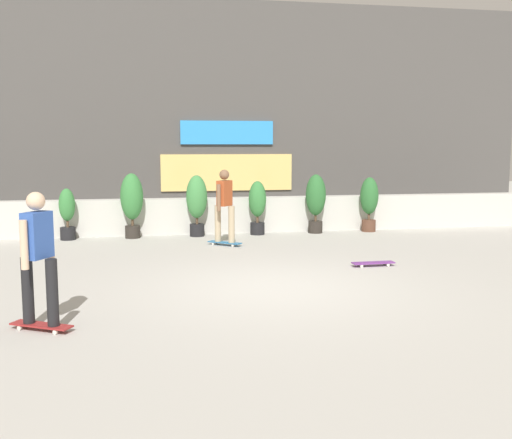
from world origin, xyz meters
name	(u,v)px	position (x,y,z in m)	size (l,w,h in m)	color
ground_plane	(273,287)	(0.00, 0.00, 0.00)	(48.00, 48.00, 0.00)	#B2AFA8
planter_wall	(224,215)	(0.00, 6.00, 0.45)	(18.00, 0.40, 0.90)	beige
building_backdrop	(207,112)	(0.00, 10.00, 3.25)	(20.00, 2.08, 6.50)	#4C4947
potted_plant_0	(67,212)	(-3.79, 5.55, 0.65)	(0.38, 0.38, 1.22)	black
potted_plant_1	(132,200)	(-2.28, 5.55, 0.92)	(0.54, 0.54, 1.56)	#2D2823
potted_plant_2	(197,201)	(-0.73, 5.55, 0.87)	(0.51, 0.51, 1.50)	black
potted_plant_3	(257,204)	(0.79, 5.55, 0.76)	(0.44, 0.44, 1.34)	black
potted_plant_4	(316,199)	(2.30, 5.55, 0.87)	(0.51, 0.51, 1.50)	#2D2823
potted_plant_5	(369,201)	(3.74, 5.55, 0.81)	(0.47, 0.47, 1.41)	brown
skater_far_right	(224,204)	(-0.23, 4.07, 0.94)	(0.74, 0.67, 1.70)	#266699
skater_far_left	(38,254)	(-3.25, -1.63, 0.94)	(0.79, 0.57, 1.70)	maroon
skateboard_near_camera	(373,263)	(2.18, 1.28, 0.06)	(0.80, 0.22, 0.08)	#72338C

